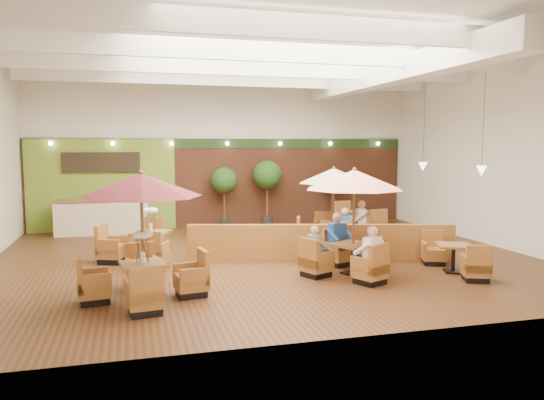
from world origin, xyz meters
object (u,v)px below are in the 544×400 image
object	(u,v)px
diner_3	(344,224)
diner_0	(370,249)
topiary_2	(332,184)
topiary_1	(267,177)
booth_divider	(321,243)
topiary_0	(224,183)
table_0	(142,212)
diner_2	(316,245)
table_1	(352,197)
table_3	(141,244)
table_5	(359,224)
table_2	(334,191)
service_counter	(102,217)
table_4	(453,259)
diner_1	(339,235)
diner_4	(360,218)

from	to	relation	value
diner_3	diner_0	bearing A→B (deg)	-87.12
topiary_2	topiary_1	bearing A→B (deg)	180.00
booth_divider	topiary_0	world-z (taller)	topiary_0
booth_divider	table_0	bearing A→B (deg)	-138.17
table_0	diner_0	size ratio (longest dim) A/B	3.08
topiary_1	diner_2	xyz separation A→B (m)	(-0.76, -7.50, -1.09)
table_1	diner_0	bearing A→B (deg)	-110.91
table_3	table_5	bearing A→B (deg)	38.79
table_2	topiary_2	distance (m)	4.15
service_counter	table_4	world-z (taller)	service_counter
table_4	diner_1	bearing A→B (deg)	171.26
table_1	diner_4	bearing A→B (deg)	38.40
table_1	booth_divider	bearing A→B (deg)	72.14
service_counter	table_1	world-z (taller)	table_1
topiary_1	topiary_2	xyz separation A→B (m)	(2.55, 0.00, -0.30)
table_0	table_1	xyz separation A→B (m)	(4.72, 0.84, 0.09)
table_3	table_5	size ratio (longest dim) A/B	0.98
table_1	diner_2	world-z (taller)	table_1
booth_divider	diner_1	xyz separation A→B (m)	(0.24, -0.60, 0.30)
table_2	topiary_1	distance (m)	4.03
diner_3	table_4	bearing A→B (deg)	-48.76
table_4	diner_0	world-z (taller)	diner_0
table_3	table_5	xyz separation A→B (m)	(7.07, 2.17, -0.06)
table_1	diner_0	world-z (taller)	table_1
table_3	diner_3	size ratio (longest dim) A/B	3.69
topiary_0	diner_2	size ratio (longest dim) A/B	3.07
table_3	table_0	bearing A→B (deg)	-68.52
table_4	diner_0	size ratio (longest dim) A/B	2.94
table_1	diner_2	size ratio (longest dim) A/B	3.63
table_5	booth_divider	bearing A→B (deg)	-139.57
diner_0	diner_4	xyz separation A→B (m)	(1.79, 4.53, 0.01)
diner_0	table_2	bearing A→B (deg)	50.17
topiary_1	diner_3	world-z (taller)	topiary_1
table_4	topiary_0	size ratio (longest dim) A/B	1.10
service_counter	table_1	distance (m)	9.45
table_5	table_1	bearing A→B (deg)	-128.21
table_3	table_5	distance (m)	7.40
service_counter	topiary_0	xyz separation A→B (m)	(4.20, 0.20, 1.06)
table_1	topiary_1	world-z (taller)	table_1
table_0	diner_3	world-z (taller)	table_0
booth_divider	topiary_2	xyz separation A→B (m)	(2.63, 5.99, 1.04)
table_1	topiary_2	world-z (taller)	table_1
table_2	diner_0	world-z (taller)	table_2
table_1	topiary_1	xyz separation A→B (m)	(-0.09, 7.50, 0.01)
service_counter	diner_4	world-z (taller)	diner_4
table_2	topiary_1	world-z (taller)	topiary_1
table_1	topiary_0	xyz separation A→B (m)	(-1.68, 7.50, -0.16)
table_3	table_2	bearing A→B (deg)	31.25
table_0	diner_4	xyz separation A→B (m)	(6.56, 4.46, -0.94)
table_3	topiary_1	distance (m)	6.82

